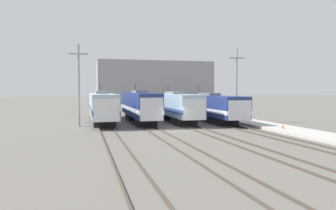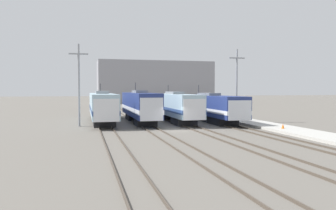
% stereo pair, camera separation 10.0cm
% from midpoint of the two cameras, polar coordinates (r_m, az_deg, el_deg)
% --- Properties ---
extents(ground_plane, '(400.00, 400.00, 0.00)m').
position_cam_midpoint_polar(ground_plane, '(35.98, 1.26, -4.38)').
color(ground_plane, '#666059').
extents(rail_pair_far_left, '(1.51, 120.00, 0.15)m').
position_cam_midpoint_polar(rail_pair_far_left, '(34.73, -10.56, -4.55)').
color(rail_pair_far_left, '#4C4238').
rests_on(rail_pair_far_left, ground_plane).
extents(rail_pair_center_left, '(1.51, 120.00, 0.15)m').
position_cam_midpoint_polar(rail_pair_center_left, '(35.39, -2.58, -4.37)').
color(rail_pair_center_left, '#4C4238').
rests_on(rail_pair_center_left, ground_plane).
extents(rail_pair_center_right, '(1.51, 120.00, 0.15)m').
position_cam_midpoint_polar(rail_pair_center_right, '(36.70, 4.96, -4.13)').
color(rail_pair_center_right, '#4C4238').
rests_on(rail_pair_center_right, ground_plane).
extents(rail_pair_far_right, '(1.51, 120.00, 0.15)m').
position_cam_midpoint_polar(rail_pair_far_right, '(38.60, 11.87, -3.84)').
color(rail_pair_far_right, '#4C4238').
rests_on(rail_pair_far_right, ground_plane).
extents(locomotive_far_left, '(3.05, 19.90, 5.35)m').
position_cam_midpoint_polar(locomotive_far_left, '(45.13, -11.49, -0.22)').
color(locomotive_far_left, '#232326').
rests_on(locomotive_far_left, ground_plane).
extents(locomotive_center_left, '(2.86, 16.69, 5.46)m').
position_cam_midpoint_polar(locomotive_center_left, '(43.94, -4.97, -0.19)').
color(locomotive_center_left, black).
rests_on(locomotive_center_left, ground_plane).
extents(locomotive_center_right, '(2.95, 17.04, 5.12)m').
position_cam_midpoint_polar(locomotive_center_right, '(44.88, 1.26, -0.23)').
color(locomotive_center_right, '#232326').
rests_on(locomotive_center_right, ground_plane).
extents(locomotive_far_right, '(3.10, 19.40, 5.16)m').
position_cam_midpoint_polar(locomotive_far_right, '(46.19, 7.23, -0.28)').
color(locomotive_far_right, black).
rests_on(locomotive_far_right, ground_plane).
extents(catenary_tower_left, '(2.26, 0.24, 9.88)m').
position_cam_midpoint_polar(catenary_tower_left, '(40.65, -15.34, 3.79)').
color(catenary_tower_left, gray).
rests_on(catenary_tower_left, ground_plane).
extents(catenary_tower_right, '(2.26, 0.24, 9.88)m').
position_cam_midpoint_polar(catenary_tower_right, '(45.28, 11.78, 3.70)').
color(catenary_tower_right, gray).
rests_on(catenary_tower_right, ground_plane).
extents(platform, '(4.00, 120.00, 0.27)m').
position_cam_midpoint_polar(platform, '(40.60, 17.17, -3.50)').
color(platform, '#B7B5AD').
rests_on(platform, ground_plane).
extents(traffic_cone, '(0.31, 0.31, 0.53)m').
position_cam_midpoint_polar(traffic_cone, '(37.04, 19.31, -3.48)').
color(traffic_cone, orange).
rests_on(traffic_cone, platform).
extents(depot_building, '(38.17, 14.70, 13.89)m').
position_cam_midpoint_polar(depot_building, '(112.32, -2.49, 3.95)').
color(depot_building, gray).
rests_on(depot_building, ground_plane).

